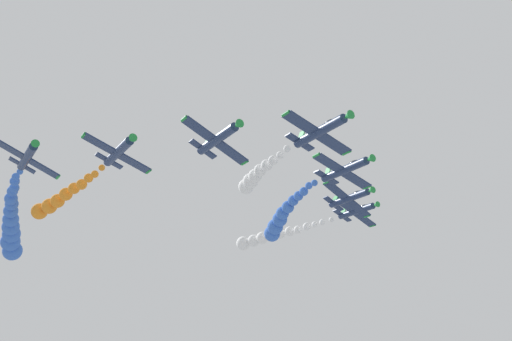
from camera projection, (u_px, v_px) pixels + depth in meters
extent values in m
cylinder|color=navy|center=(319.00, 132.00, 65.24)|extent=(1.41, 9.00, 1.41)
cone|color=#1E8438|center=(347.00, 116.00, 61.08)|extent=(1.34, 1.20, 1.34)
cube|color=navy|center=(317.00, 134.00, 65.52)|extent=(8.72, 1.90, 3.29)
cylinder|color=#1E8438|center=(347.00, 153.00, 67.12)|extent=(0.46, 1.40, 0.46)
cylinder|color=#1E8438|center=(286.00, 114.00, 63.92)|extent=(0.46, 1.40, 0.46)
cube|color=navy|center=(300.00, 142.00, 68.53)|extent=(3.64, 1.20, 1.46)
cube|color=#1E8438|center=(301.00, 136.00, 69.03)|extent=(0.67, 1.10, 1.55)
ellipsoid|color=black|center=(330.00, 123.00, 64.00)|extent=(0.99, 2.20, 0.93)
sphere|color=white|center=(287.00, 149.00, 70.81)|extent=(0.92, 0.92, 0.92)
sphere|color=white|center=(280.00, 155.00, 72.23)|extent=(1.02, 1.02, 1.02)
sphere|color=white|center=(273.00, 160.00, 73.65)|extent=(1.30, 1.30, 1.30)
sphere|color=white|center=(267.00, 165.00, 75.12)|extent=(1.59, 1.59, 1.59)
sphere|color=white|center=(260.00, 170.00, 76.53)|extent=(1.73, 1.73, 1.73)
sphere|color=white|center=(255.00, 176.00, 78.03)|extent=(1.94, 1.94, 1.94)
sphere|color=white|center=(251.00, 181.00, 79.56)|extent=(2.21, 2.21, 2.21)
sphere|color=white|center=(246.00, 187.00, 81.04)|extent=(2.26, 2.26, 2.26)
cylinder|color=navy|center=(344.00, 170.00, 76.28)|extent=(1.41, 9.00, 1.41)
cone|color=#1E8438|center=(370.00, 159.00, 72.12)|extent=(1.34, 1.20, 1.34)
cube|color=navy|center=(342.00, 171.00, 76.56)|extent=(8.72, 1.90, 3.28)
cylinder|color=#1E8438|center=(367.00, 187.00, 78.16)|extent=(0.46, 1.40, 0.46)
cylinder|color=#1E8438|center=(316.00, 155.00, 74.97)|extent=(0.46, 1.40, 0.46)
cube|color=navy|center=(326.00, 177.00, 79.57)|extent=(3.64, 1.20, 1.45)
cube|color=#1E8438|center=(328.00, 172.00, 80.08)|extent=(0.67, 1.10, 1.55)
ellipsoid|color=black|center=(354.00, 163.00, 75.04)|extent=(0.99, 2.20, 0.93)
sphere|color=blue|center=(314.00, 183.00, 81.61)|extent=(0.96, 0.96, 0.96)
sphere|color=blue|center=(309.00, 186.00, 83.05)|extent=(1.10, 1.10, 1.10)
sphere|color=blue|center=(304.00, 191.00, 84.36)|extent=(1.36, 1.36, 1.36)
sphere|color=blue|center=(298.00, 196.00, 85.70)|extent=(1.49, 1.49, 1.49)
sphere|color=blue|center=(293.00, 201.00, 87.00)|extent=(1.68, 1.68, 1.68)
sphere|color=blue|center=(288.00, 207.00, 88.19)|extent=(1.99, 1.99, 1.99)
sphere|color=blue|center=(282.00, 213.00, 89.37)|extent=(2.12, 2.12, 2.12)
sphere|color=blue|center=(280.00, 219.00, 90.78)|extent=(2.43, 2.43, 2.43)
sphere|color=blue|center=(275.00, 227.00, 91.91)|extent=(2.60, 2.60, 2.60)
sphere|color=blue|center=(272.00, 234.00, 93.21)|extent=(2.69, 2.69, 2.69)
cylinder|color=navy|center=(217.00, 139.00, 67.49)|extent=(1.47, 9.00, 1.47)
cone|color=#1E8438|center=(237.00, 125.00, 63.33)|extent=(1.40, 1.20, 1.40)
cube|color=navy|center=(215.00, 141.00, 67.77)|extent=(8.34, 1.90, 4.21)
cylinder|color=#1E8438|center=(245.00, 163.00, 69.12)|extent=(0.48, 1.40, 0.48)
cylinder|color=#1E8438|center=(184.00, 119.00, 66.41)|extent=(0.48, 1.40, 0.48)
cube|color=navy|center=(203.00, 149.00, 70.78)|extent=(3.49, 1.20, 1.84)
cube|color=#1E8438|center=(206.00, 144.00, 71.32)|extent=(0.83, 1.10, 1.50)
ellipsoid|color=black|center=(226.00, 131.00, 66.27)|extent=(1.03, 2.20, 0.98)
cylinder|color=navy|center=(349.00, 198.00, 89.52)|extent=(1.50, 9.00, 1.50)
cone|color=#1E8438|center=(370.00, 191.00, 85.36)|extent=(1.42, 1.20, 1.42)
cube|color=navy|center=(347.00, 199.00, 89.80)|extent=(8.14, 1.90, 4.61)
cylinder|color=#1E8438|center=(367.00, 216.00, 91.04)|extent=(0.49, 1.40, 0.49)
cylinder|color=#1E8438|center=(326.00, 182.00, 88.56)|extent=(0.49, 1.40, 0.49)
cube|color=navy|center=(333.00, 204.00, 92.81)|extent=(3.41, 1.20, 2.00)
cube|color=#1E8438|center=(335.00, 200.00, 93.36)|extent=(0.90, 1.10, 1.47)
ellipsoid|color=black|center=(357.00, 193.00, 88.31)|extent=(1.04, 2.20, 1.00)
cylinder|color=navy|center=(118.00, 152.00, 70.46)|extent=(1.42, 9.00, 1.42)
cone|color=#1E8438|center=(131.00, 139.00, 66.30)|extent=(1.35, 1.20, 1.35)
cube|color=navy|center=(117.00, 154.00, 70.74)|extent=(8.68, 1.90, 3.40)
cylinder|color=#1E8438|center=(149.00, 171.00, 72.31)|extent=(0.46, 1.40, 0.46)
cylinder|color=#1E8438|center=(84.00, 135.00, 69.17)|extent=(0.46, 1.40, 0.46)
cube|color=navy|center=(109.00, 161.00, 73.75)|extent=(3.62, 1.20, 1.50)
cube|color=#1E8438|center=(112.00, 155.00, 74.25)|extent=(0.69, 1.10, 1.55)
ellipsoid|color=black|center=(124.00, 144.00, 69.22)|extent=(0.99, 2.20, 0.94)
sphere|color=orange|center=(102.00, 168.00, 76.46)|extent=(0.89, 0.89, 0.89)
sphere|color=orange|center=(95.00, 174.00, 78.11)|extent=(1.06, 1.06, 1.06)
sphere|color=orange|center=(89.00, 178.00, 79.89)|extent=(1.33, 1.33, 1.33)
sphere|color=orange|center=(82.00, 184.00, 81.48)|extent=(1.59, 1.59, 1.59)
sphere|color=orange|center=(74.00, 188.00, 83.10)|extent=(1.73, 1.73, 1.73)
sphere|color=orange|center=(66.00, 194.00, 84.56)|extent=(2.00, 2.00, 2.00)
sphere|color=orange|center=(58.00, 201.00, 85.95)|extent=(2.16, 2.16, 2.16)
sphere|color=orange|center=(49.00, 206.00, 87.38)|extent=(2.42, 2.42, 2.42)
sphere|color=orange|center=(39.00, 211.00, 88.64)|extent=(2.58, 2.58, 2.58)
cylinder|color=navy|center=(356.00, 211.00, 100.93)|extent=(1.47, 9.00, 1.47)
cone|color=#1E8438|center=(376.00, 205.00, 96.77)|extent=(1.39, 1.20, 1.39)
cube|color=navy|center=(355.00, 212.00, 101.21)|extent=(8.37, 1.90, 4.15)
cylinder|color=#1E8438|center=(373.00, 226.00, 102.58)|extent=(0.48, 1.40, 0.48)
cylinder|color=#1E8438|center=(336.00, 198.00, 99.84)|extent=(0.48, 1.40, 0.48)
cube|color=navy|center=(342.00, 216.00, 104.22)|extent=(3.50, 1.20, 1.81)
cube|color=#1E8438|center=(343.00, 212.00, 104.76)|extent=(0.82, 1.10, 1.50)
ellipsoid|color=black|center=(364.00, 207.00, 99.71)|extent=(1.02, 2.20, 0.98)
sphere|color=white|center=(331.00, 220.00, 106.92)|extent=(0.98, 0.98, 0.98)
sphere|color=white|center=(322.00, 222.00, 108.58)|extent=(1.23, 1.23, 1.23)
sphere|color=white|center=(315.00, 225.00, 110.40)|extent=(1.22, 1.22, 1.22)
sphere|color=white|center=(307.00, 227.00, 112.16)|extent=(1.59, 1.59, 1.59)
sphere|color=white|center=(298.00, 230.00, 113.69)|extent=(1.60, 1.60, 1.60)
sphere|color=white|center=(290.00, 231.00, 115.36)|extent=(1.99, 1.99, 1.99)
sphere|color=white|center=(280.00, 233.00, 116.83)|extent=(2.20, 2.20, 2.20)
sphere|color=white|center=(271.00, 236.00, 118.25)|extent=(2.26, 2.26, 2.26)
sphere|color=white|center=(262.00, 238.00, 119.76)|extent=(2.63, 2.63, 2.63)
sphere|color=white|center=(254.00, 241.00, 121.15)|extent=(2.63, 2.63, 2.63)
sphere|color=white|center=(243.00, 243.00, 122.34)|extent=(3.05, 3.05, 3.05)
cylinder|color=navy|center=(27.00, 157.00, 72.97)|extent=(1.45, 9.00, 1.45)
cone|color=#1E8438|center=(35.00, 145.00, 68.81)|extent=(1.37, 1.20, 1.37)
cube|color=navy|center=(26.00, 159.00, 73.25)|extent=(8.51, 1.90, 3.83)
cylinder|color=#1E8438|center=(58.00, 177.00, 74.71)|extent=(0.47, 1.40, 0.47)
cube|color=navy|center=(22.00, 165.00, 76.26)|extent=(3.56, 1.20, 1.68)
cube|color=#1E8438|center=(26.00, 160.00, 76.78)|extent=(0.77, 1.10, 1.52)
ellipsoid|color=black|center=(32.00, 150.00, 71.74)|extent=(1.01, 2.20, 0.96)
sphere|color=blue|center=(20.00, 172.00, 78.68)|extent=(0.88, 0.88, 0.88)
sphere|color=blue|center=(16.00, 177.00, 80.03)|extent=(1.10, 1.10, 1.10)
sphere|color=blue|center=(15.00, 181.00, 81.60)|extent=(1.40, 1.40, 1.40)
sphere|color=blue|center=(14.00, 188.00, 83.14)|extent=(1.44, 1.44, 1.44)
sphere|color=blue|center=(12.00, 191.00, 84.68)|extent=(1.62, 1.62, 1.62)
sphere|color=blue|center=(11.00, 199.00, 86.08)|extent=(1.98, 1.98, 1.98)
sphere|color=blue|center=(12.00, 204.00, 87.72)|extent=(2.05, 2.05, 2.05)
sphere|color=blue|center=(11.00, 211.00, 89.15)|extent=(2.28, 2.28, 2.28)
sphere|color=blue|center=(11.00, 219.00, 90.59)|extent=(2.56, 2.56, 2.56)
sphere|color=blue|center=(11.00, 227.00, 92.04)|extent=(2.81, 2.81, 2.81)
sphere|color=blue|center=(11.00, 234.00, 93.57)|extent=(2.96, 2.96, 2.96)
sphere|color=blue|center=(10.00, 242.00, 94.92)|extent=(3.25, 3.25, 3.25)
sphere|color=blue|center=(12.00, 251.00, 96.45)|extent=(3.33, 3.33, 3.33)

